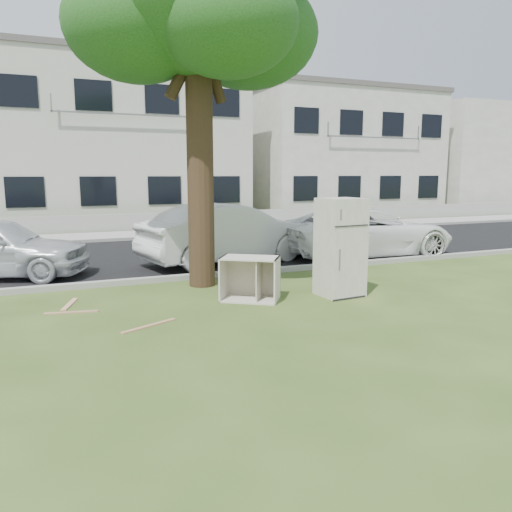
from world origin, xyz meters
name	(u,v)px	position (x,y,z in m)	size (l,w,h in m)	color
ground	(252,304)	(0.00, 0.00, 0.00)	(120.00, 120.00, 0.00)	#364B1A
road	(175,254)	(0.00, 6.00, 0.01)	(120.00, 7.00, 0.01)	black
kerb_near	(211,278)	(0.00, 2.45, 0.00)	(120.00, 0.18, 0.12)	gray
kerb_far	(151,240)	(0.00, 9.55, 0.00)	(120.00, 0.18, 0.12)	gray
sidewalk	(144,235)	(0.00, 11.00, 0.01)	(120.00, 2.80, 0.01)	gray
low_wall	(137,222)	(0.00, 12.60, 0.35)	(120.00, 0.15, 0.70)	gray
street_tree	(197,7)	(-0.40, 1.80, 5.49)	(3.80, 3.80, 7.02)	black
townhouse_center	(118,144)	(0.00, 17.50, 3.72)	(11.22, 8.16, 7.44)	beige
townhouse_right	(330,154)	(12.00, 17.50, 3.42)	(10.20, 8.16, 6.84)	silver
filler_right	(501,161)	(26.00, 18.00, 3.20)	(16.00, 9.00, 6.40)	beige
fridge	(340,247)	(1.80, -0.04, 0.93)	(0.77, 0.71, 1.87)	beige
cabinet	(250,279)	(0.07, 0.27, 0.41)	(1.04, 0.65, 0.81)	white
plank_a	(149,326)	(-1.97, -0.65, 0.01)	(0.99, 0.08, 0.02)	#AF7E54
plank_b	(71,312)	(-3.05, 0.60, 0.01)	(0.87, 0.09, 0.02)	#AC7D59
plank_c	(70,304)	(-3.05, 1.18, 0.01)	(0.82, 0.09, 0.02)	tan
car_center	(229,233)	(1.04, 4.13, 0.78)	(1.64, 4.71, 1.55)	silver
car_right	(367,232)	(4.96, 3.62, 0.69)	(2.30, 4.98, 1.38)	white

